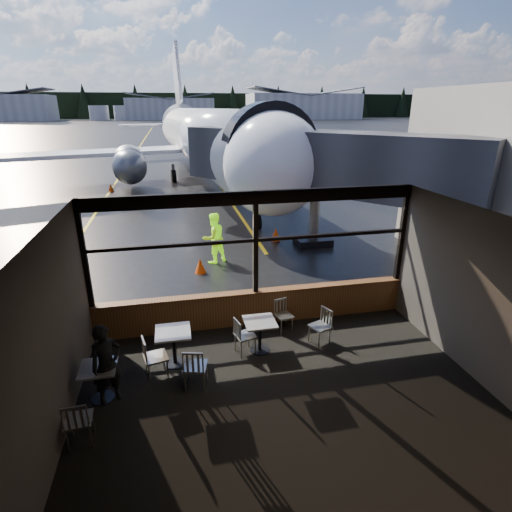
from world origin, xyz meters
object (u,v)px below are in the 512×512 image
object	(u,v)px
chair_near_w	(245,336)
passenger	(107,365)
chair_left_s	(79,420)
chair_mid_s	(195,367)
cone_extra	(200,266)
cafe_table_near	(260,336)
ground_crew	(214,238)
cafe_table_mid	(174,348)
chair_near_n	(284,316)
airliner	(205,99)
jet_bridge	(317,191)
chair_near_e	(320,327)
cone_nose	(276,234)
cafe_table_left	(100,383)
chair_mid_w	(156,358)
cone_wing	(111,188)

from	to	relation	value
chair_near_w	passenger	distance (m)	3.02
chair_left_s	passenger	distance (m)	1.10
chair_near_w	chair_mid_s	distance (m)	1.52
chair_mid_s	cone_extra	xyz separation A→B (m)	(0.55, 5.95, -0.21)
cafe_table_near	chair_left_s	size ratio (longest dim) A/B	0.86
ground_crew	chair_mid_s	bearing A→B (deg)	51.74
cafe_table_near	cafe_table_mid	world-z (taller)	cafe_table_mid
cafe_table_near	chair_near_n	distance (m)	1.09
airliner	passenger	xyz separation A→B (m)	(-4.18, -23.71, -5.08)
cafe_table_near	chair_near_w	bearing A→B (deg)	-176.50
jet_bridge	passenger	xyz separation A→B (m)	(-6.93, -7.82, -1.45)
chair_near_e	cone_nose	distance (m)	7.93
chair_left_s	chair_near_e	bearing A→B (deg)	18.82
chair_near_e	chair_near_w	world-z (taller)	chair_near_w
cafe_table_left	chair_left_s	bearing A→B (deg)	-99.83
cafe_table_mid	chair_left_s	xyz separation A→B (m)	(-1.59, -1.91, 0.04)
chair_mid_w	chair_near_w	bearing A→B (deg)	91.42
chair_mid_w	ground_crew	world-z (taller)	ground_crew
cafe_table_mid	chair_left_s	size ratio (longest dim) A/B	0.91
airliner	jet_bridge	distance (m)	16.54
cafe_table_left	chair_mid_w	distance (m)	1.14
chair_near_e	cone_nose	bearing A→B (deg)	-29.39
chair_mid_w	cone_wing	bearing A→B (deg)	176.80
chair_near_n	chair_mid_s	bearing A→B (deg)	21.79
passenger	cafe_table_left	bearing A→B (deg)	127.55
jet_bridge	cone_wing	size ratio (longest dim) A/B	20.04
chair_near_e	chair_mid_s	world-z (taller)	chair_mid_s
chair_mid_w	airliner	bearing A→B (deg)	159.29
passenger	airliner	bearing A→B (deg)	50.61
cafe_table_mid	cafe_table_left	size ratio (longest dim) A/B	1.11
jet_bridge	cone_nose	xyz separation A→B (m)	(-1.33, 1.12, -1.99)
cafe_table_mid	airliner	bearing A→B (deg)	82.61
chair_mid_w	ground_crew	distance (m)	6.72
chair_near_w	ground_crew	distance (m)	5.95
airliner	chair_near_n	distance (m)	22.58
airliner	cafe_table_mid	xyz separation A→B (m)	(-2.95, -22.77, -5.48)
chair_mid_s	cone_wing	distance (m)	21.79
chair_near_n	cone_extra	size ratio (longest dim) A/B	1.56
cafe_table_near	cafe_table_left	distance (m)	3.49
cafe_table_left	cone_nose	world-z (taller)	cafe_table_left
chair_near_w	passenger	xyz separation A→B (m)	(-2.82, -1.03, 0.37)
cafe_table_mid	jet_bridge	bearing A→B (deg)	50.30
chair_near_w	chair_mid_w	world-z (taller)	chair_mid_w
cafe_table_mid	cone_extra	xyz separation A→B (m)	(0.96, 5.09, -0.15)
chair_mid_w	cone_extra	world-z (taller)	chair_mid_w
jet_bridge	ground_crew	bearing A→B (deg)	-168.44
chair_left_s	cone_nose	world-z (taller)	chair_left_s
chair_near_n	ground_crew	size ratio (longest dim) A/B	0.45
cone_extra	cafe_table_left	bearing A→B (deg)	-111.70
chair_near_w	chair_mid_s	xyz separation A→B (m)	(-1.19, -0.95, 0.02)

